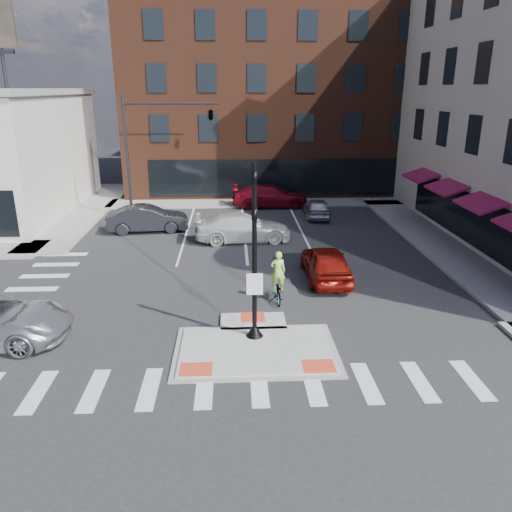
{
  "coord_description": "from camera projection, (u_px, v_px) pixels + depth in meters",
  "views": [
    {
      "loc": [
        -0.7,
        -15.16,
        8.3
      ],
      "look_at": [
        0.2,
        3.53,
        2.0
      ],
      "focal_mm": 35.0,
      "sensor_mm": 36.0,
      "label": 1
    }
  ],
  "objects": [
    {
      "name": "building_n",
      "position": [
        272.0,
        94.0,
        44.96
      ],
      "size": [
        24.4,
        18.4,
        15.5
      ],
      "color": "#54291A",
      "rests_on": "ground"
    },
    {
      "name": "mast_arm_signal",
      "position": [
        188.0,
        123.0,
        31.93
      ],
      "size": [
        6.1,
        2.24,
        8.0
      ],
      "color": "black",
      "rests_on": "ground"
    },
    {
      "name": "cyclist",
      "position": [
        278.0,
        284.0,
        20.32
      ],
      "size": [
        0.62,
        1.68,
        2.14
      ],
      "rotation": [
        0.0,
        0.0,
        3.15
      ],
      "color": "#3F3F44",
      "rests_on": "ground"
    },
    {
      "name": "sidewalk_n",
      "position": [
        281.0,
        202.0,
        37.97
      ],
      "size": [
        26.0,
        3.0,
        0.15
      ],
      "primitive_type": "cube",
      "color": "gray",
      "rests_on": "ground"
    },
    {
      "name": "white_pickup",
      "position": [
        243.0,
        228.0,
        28.34
      ],
      "size": [
        5.58,
        2.58,
        1.58
      ],
      "primitive_type": "imported",
      "rotation": [
        0.0,
        0.0,
        1.64
      ],
      "color": "silver",
      "rests_on": "ground"
    },
    {
      "name": "sidewalk_e",
      "position": [
        446.0,
        249.0,
        26.97
      ],
      "size": [
        3.0,
        24.0,
        0.15
      ],
      "primitive_type": "cube",
      "color": "gray",
      "rests_on": "ground"
    },
    {
      "name": "refuge_island",
      "position": [
        255.0,
        347.0,
        16.77
      ],
      "size": [
        5.4,
        4.65,
        0.13
      ],
      "color": "gray",
      "rests_on": "ground"
    },
    {
      "name": "bg_car_dark",
      "position": [
        148.0,
        219.0,
        30.25
      ],
      "size": [
        5.01,
        2.23,
        1.6
      ],
      "primitive_type": "imported",
      "rotation": [
        0.0,
        0.0,
        1.68
      ],
      "color": "#28282D",
      "rests_on": "ground"
    },
    {
      "name": "signal_pole",
      "position": [
        255.0,
        276.0,
        16.66
      ],
      "size": [
        0.6,
        0.6,
        5.98
      ],
      "color": "black",
      "rests_on": "refuge_island"
    },
    {
      "name": "building_far_left",
      "position": [
        206.0,
        115.0,
        64.48
      ],
      "size": [
        10.0,
        12.0,
        10.0
      ],
      "primitive_type": "cube",
      "color": "slate",
      "rests_on": "ground"
    },
    {
      "name": "bg_car_silver",
      "position": [
        317.0,
        208.0,
        33.64
      ],
      "size": [
        1.72,
        3.89,
        1.3
      ],
      "primitive_type": "imported",
      "rotation": [
        0.0,
        0.0,
        3.09
      ],
      "color": "#B7BBBF",
      "rests_on": "ground"
    },
    {
      "name": "bg_car_red",
      "position": [
        270.0,
        196.0,
        36.6
      ],
      "size": [
        5.55,
        2.27,
        1.61
      ],
      "primitive_type": "imported",
      "rotation": [
        0.0,
        0.0,
        1.57
      ],
      "color": "maroon",
      "rests_on": "ground"
    },
    {
      "name": "red_sedan",
      "position": [
        326.0,
        263.0,
        22.62
      ],
      "size": [
        1.88,
        4.62,
        1.57
      ],
      "primitive_type": "imported",
      "rotation": [
        0.0,
        0.0,
        3.15
      ],
      "color": "maroon",
      "rests_on": "ground"
    },
    {
      "name": "ground",
      "position": [
        255.0,
        344.0,
        17.03
      ],
      "size": [
        120.0,
        120.0,
        0.0
      ],
      "primitive_type": "plane",
      "color": "#28282B",
      "rests_on": "ground"
    },
    {
      "name": "building_far_right",
      "position": [
        303.0,
        106.0,
        66.65
      ],
      "size": [
        12.0,
        12.0,
        12.0
      ],
      "primitive_type": "cube",
      "color": "brown",
      "rests_on": "ground"
    }
  ]
}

